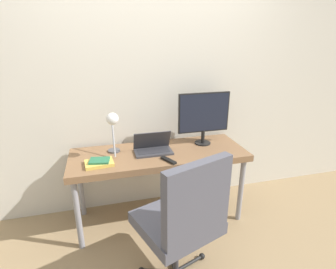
{
  "coord_description": "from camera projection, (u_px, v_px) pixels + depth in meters",
  "views": [
    {
      "loc": [
        -0.5,
        -1.92,
        1.74
      ],
      "look_at": [
        0.08,
        0.27,
        0.91
      ],
      "focal_mm": 28.0,
      "sensor_mm": 36.0,
      "label": 1
    }
  ],
  "objects": [
    {
      "name": "monitor",
      "position": [
        204.0,
        115.0,
        2.58
      ],
      "size": [
        0.52,
        0.16,
        0.52
      ],
      "color": "black",
      "rests_on": "desk"
    },
    {
      "name": "wall_back",
      "position": [
        150.0,
        86.0,
        2.62
      ],
      "size": [
        8.0,
        0.05,
        2.6
      ],
      "color": "beige",
      "rests_on": "ground_plane"
    },
    {
      "name": "tv_remote",
      "position": [
        168.0,
        160.0,
        2.29
      ],
      "size": [
        0.11,
        0.17,
        0.02
      ],
      "color": "black",
      "rests_on": "desk"
    },
    {
      "name": "office_chair",
      "position": [
        184.0,
        217.0,
        1.79
      ],
      "size": [
        0.66,
        0.65,
        1.06
      ],
      "color": "black",
      "rests_on": "ground_plane"
    },
    {
      "name": "desk_lamp",
      "position": [
        113.0,
        125.0,
        2.26
      ],
      "size": [
        0.11,
        0.28,
        0.42
      ],
      "color": "#4C4C51",
      "rests_on": "desk"
    },
    {
      "name": "ground_plane",
      "position": [
        167.0,
        236.0,
        2.46
      ],
      "size": [
        12.0,
        12.0,
        0.0
      ],
      "primitive_type": "plane",
      "color": "#937A56"
    },
    {
      "name": "book_stack",
      "position": [
        99.0,
        162.0,
        2.23
      ],
      "size": [
        0.25,
        0.19,
        0.05
      ],
      "color": "gold",
      "rests_on": "desk"
    },
    {
      "name": "desk",
      "position": [
        159.0,
        158.0,
        2.5
      ],
      "size": [
        1.65,
        0.6,
        0.73
      ],
      "color": "brown",
      "rests_on": "ground_plane"
    },
    {
      "name": "laptop",
      "position": [
        153.0,
        148.0,
        2.47
      ],
      "size": [
        0.35,
        0.21,
        0.2
      ],
      "color": "#38383D",
      "rests_on": "desk"
    }
  ]
}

